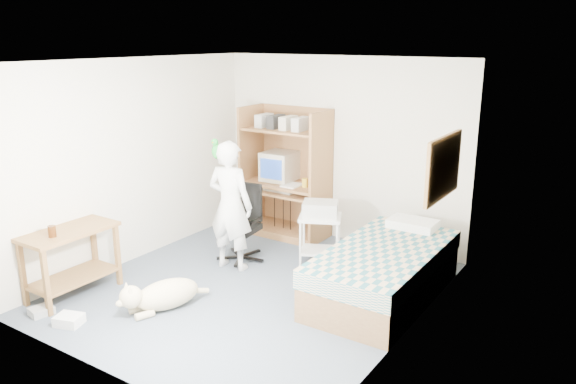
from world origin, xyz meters
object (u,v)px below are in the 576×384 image
object	(u,v)px
printer_cart	(320,232)
computer_hutch	(287,178)
bed	(384,272)
person	(230,206)
office_chair	(243,233)
dog	(162,295)
side_desk	(71,252)

from	to	relation	value
printer_cart	computer_hutch	bearing A→B (deg)	119.62
bed	printer_cart	bearing A→B (deg)	156.87
bed	person	distance (m)	1.97
office_chair	dog	xyz separation A→B (m)	(0.15, -1.57, -0.17)
dog	person	bearing A→B (deg)	116.22
dog	printer_cart	world-z (taller)	printer_cart
side_desk	printer_cart	world-z (taller)	side_desk
computer_hutch	printer_cart	world-z (taller)	computer_hutch
side_desk	person	xyz separation A→B (m)	(0.96, 1.54, 0.29)
side_desk	dog	distance (m)	1.14
computer_hutch	side_desk	bearing A→B (deg)	-106.14
side_desk	printer_cart	distance (m)	2.89
computer_hutch	side_desk	distance (m)	3.08
office_chair	dog	distance (m)	1.59
computer_hutch	office_chair	world-z (taller)	computer_hutch
bed	printer_cart	distance (m)	1.16
computer_hutch	side_desk	xyz separation A→B (m)	(-0.85, -2.94, -0.33)
side_desk	printer_cart	xyz separation A→B (m)	(1.78, 2.27, -0.09)
bed	dog	bearing A→B (deg)	-139.32
side_desk	person	size ratio (longest dim) A/B	0.63
computer_hutch	bed	distance (m)	2.35
computer_hutch	bed	world-z (taller)	computer_hutch
bed	side_desk	distance (m)	3.39
person	printer_cart	bearing A→B (deg)	-145.15
office_chair	person	bearing A→B (deg)	-86.13
printer_cart	side_desk	bearing A→B (deg)	-153.03
bed	office_chair	xyz separation A→B (m)	(-1.94, 0.03, 0.05)
computer_hutch	side_desk	world-z (taller)	computer_hutch
computer_hutch	person	world-z (taller)	computer_hutch
person	dog	distance (m)	1.42
bed	office_chair	size ratio (longest dim) A/B	2.13
printer_cart	dog	bearing A→B (deg)	-134.87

